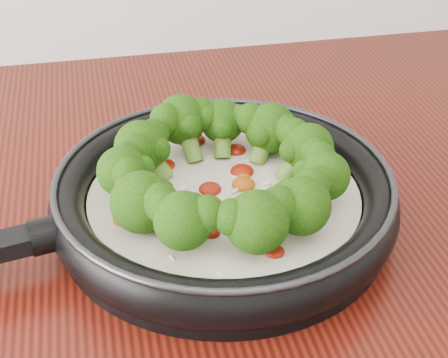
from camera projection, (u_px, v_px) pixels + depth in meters
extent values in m
cylinder|color=black|center=(224.00, 217.00, 0.65)|extent=(0.37, 0.37, 0.01)
torus|color=black|center=(224.00, 196.00, 0.63)|extent=(0.39, 0.39, 0.03)
torus|color=#2D2D33|center=(224.00, 177.00, 0.62)|extent=(0.38, 0.38, 0.01)
cylinder|color=black|center=(48.00, 235.00, 0.57)|extent=(0.04, 0.04, 0.03)
cylinder|color=#EFE4CF|center=(224.00, 202.00, 0.64)|extent=(0.30, 0.30, 0.02)
ellipsoid|color=maroon|center=(242.00, 171.00, 0.66)|extent=(0.03, 0.03, 0.01)
ellipsoid|color=maroon|center=(211.00, 232.00, 0.58)|extent=(0.02, 0.02, 0.01)
ellipsoid|color=#B64E0B|center=(253.00, 201.00, 0.62)|extent=(0.03, 0.03, 0.01)
ellipsoid|color=maroon|center=(319.00, 209.00, 0.61)|extent=(0.03, 0.03, 0.01)
ellipsoid|color=maroon|center=(236.00, 150.00, 0.69)|extent=(0.03, 0.03, 0.01)
ellipsoid|color=#B64E0B|center=(125.00, 219.00, 0.59)|extent=(0.02, 0.02, 0.01)
ellipsoid|color=maroon|center=(195.00, 141.00, 0.71)|extent=(0.03, 0.03, 0.01)
ellipsoid|color=maroon|center=(157.00, 172.00, 0.66)|extent=(0.03, 0.03, 0.01)
ellipsoid|color=#B64E0B|center=(243.00, 175.00, 0.65)|extent=(0.02, 0.02, 0.01)
ellipsoid|color=maroon|center=(166.00, 165.00, 0.67)|extent=(0.02, 0.02, 0.01)
ellipsoid|color=maroon|center=(191.00, 143.00, 0.71)|extent=(0.03, 0.03, 0.01)
ellipsoid|color=#B64E0B|center=(298.00, 174.00, 0.66)|extent=(0.02, 0.02, 0.01)
ellipsoid|color=maroon|center=(181.00, 240.00, 0.57)|extent=(0.03, 0.03, 0.01)
ellipsoid|color=maroon|center=(275.00, 252.00, 0.56)|extent=(0.02, 0.02, 0.01)
ellipsoid|color=#B64E0B|center=(243.00, 185.00, 0.64)|extent=(0.03, 0.03, 0.01)
ellipsoid|color=maroon|center=(239.00, 222.00, 0.59)|extent=(0.02, 0.02, 0.01)
ellipsoid|color=maroon|center=(210.00, 189.00, 0.63)|extent=(0.02, 0.02, 0.01)
ellipsoid|color=white|center=(164.00, 237.00, 0.57)|extent=(0.01, 0.01, 0.00)
ellipsoid|color=white|center=(317.00, 189.00, 0.64)|extent=(0.01, 0.01, 0.00)
ellipsoid|color=white|center=(224.00, 210.00, 0.61)|extent=(0.01, 0.01, 0.00)
ellipsoid|color=white|center=(182.00, 188.00, 0.64)|extent=(0.01, 0.01, 0.00)
ellipsoid|color=white|center=(221.00, 217.00, 0.60)|extent=(0.01, 0.01, 0.00)
ellipsoid|color=white|center=(298.00, 167.00, 0.67)|extent=(0.01, 0.01, 0.00)
ellipsoid|color=white|center=(248.00, 134.00, 0.72)|extent=(0.01, 0.01, 0.00)
ellipsoid|color=white|center=(233.00, 177.00, 0.65)|extent=(0.01, 0.01, 0.00)
ellipsoid|color=white|center=(204.00, 138.00, 0.72)|extent=(0.01, 0.01, 0.00)
ellipsoid|color=white|center=(235.00, 191.00, 0.63)|extent=(0.01, 0.01, 0.00)
ellipsoid|color=white|center=(199.00, 243.00, 0.57)|extent=(0.01, 0.01, 0.00)
ellipsoid|color=white|center=(162.00, 144.00, 0.71)|extent=(0.01, 0.01, 0.00)
ellipsoid|color=white|center=(171.00, 156.00, 0.69)|extent=(0.01, 0.01, 0.00)
ellipsoid|color=white|center=(250.00, 160.00, 0.68)|extent=(0.01, 0.00, 0.00)
ellipsoid|color=white|center=(140.00, 186.00, 0.64)|extent=(0.01, 0.01, 0.00)
ellipsoid|color=white|center=(172.00, 258.00, 0.55)|extent=(0.01, 0.01, 0.00)
ellipsoid|color=white|center=(178.00, 140.00, 0.72)|extent=(0.01, 0.01, 0.00)
ellipsoid|color=white|center=(233.00, 178.00, 0.65)|extent=(0.01, 0.01, 0.00)
ellipsoid|color=white|center=(175.00, 174.00, 0.66)|extent=(0.01, 0.00, 0.00)
ellipsoid|color=white|center=(267.00, 184.00, 0.64)|extent=(0.01, 0.01, 0.00)
ellipsoid|color=white|center=(190.00, 179.00, 0.65)|extent=(0.00, 0.01, 0.00)
ellipsoid|color=white|center=(253.00, 227.00, 0.59)|extent=(0.01, 0.01, 0.00)
ellipsoid|color=white|center=(315.00, 173.00, 0.66)|extent=(0.01, 0.01, 0.00)
ellipsoid|color=white|center=(221.00, 275.00, 0.53)|extent=(0.01, 0.01, 0.00)
cylinder|color=olive|center=(292.00, 166.00, 0.65)|extent=(0.04, 0.02, 0.03)
sphere|color=black|center=(308.00, 148.00, 0.64)|extent=(0.06, 0.06, 0.05)
sphere|color=black|center=(294.00, 134.00, 0.65)|extent=(0.04, 0.04, 0.03)
sphere|color=black|center=(315.00, 153.00, 0.63)|extent=(0.03, 0.03, 0.03)
sphere|color=black|center=(292.00, 150.00, 0.64)|extent=(0.03, 0.03, 0.03)
cylinder|color=olive|center=(261.00, 149.00, 0.67)|extent=(0.03, 0.04, 0.03)
sphere|color=black|center=(270.00, 128.00, 0.68)|extent=(0.06, 0.06, 0.05)
sphere|color=black|center=(251.00, 119.00, 0.68)|extent=(0.04, 0.04, 0.03)
sphere|color=black|center=(286.00, 130.00, 0.66)|extent=(0.04, 0.04, 0.03)
sphere|color=black|center=(262.00, 134.00, 0.66)|extent=(0.03, 0.03, 0.03)
cylinder|color=olive|center=(223.00, 143.00, 0.68)|extent=(0.02, 0.04, 0.04)
sphere|color=black|center=(222.00, 121.00, 0.69)|extent=(0.05, 0.05, 0.05)
sphere|color=black|center=(205.00, 117.00, 0.68)|extent=(0.03, 0.03, 0.03)
sphere|color=black|center=(239.00, 117.00, 0.68)|extent=(0.03, 0.03, 0.03)
sphere|color=black|center=(223.00, 128.00, 0.67)|extent=(0.03, 0.03, 0.02)
cylinder|color=olive|center=(190.00, 144.00, 0.68)|extent=(0.03, 0.04, 0.04)
sphere|color=black|center=(181.00, 119.00, 0.68)|extent=(0.06, 0.06, 0.05)
sphere|color=black|center=(166.00, 119.00, 0.66)|extent=(0.04, 0.04, 0.03)
sphere|color=black|center=(200.00, 112.00, 0.68)|extent=(0.04, 0.04, 0.03)
sphere|color=black|center=(189.00, 125.00, 0.67)|extent=(0.03, 0.03, 0.03)
cylinder|color=olive|center=(158.00, 165.00, 0.65)|extent=(0.04, 0.03, 0.03)
sphere|color=black|center=(141.00, 147.00, 0.65)|extent=(0.06, 0.06, 0.05)
sphere|color=black|center=(135.00, 151.00, 0.63)|extent=(0.04, 0.04, 0.03)
sphere|color=black|center=(155.00, 133.00, 0.66)|extent=(0.04, 0.04, 0.03)
sphere|color=black|center=(157.00, 149.00, 0.64)|extent=(0.03, 0.03, 0.03)
cylinder|color=olive|center=(145.00, 187.00, 0.61)|extent=(0.04, 0.02, 0.04)
sphere|color=black|center=(122.00, 171.00, 0.60)|extent=(0.05, 0.05, 0.05)
sphere|color=black|center=(129.00, 174.00, 0.58)|extent=(0.03, 0.03, 0.03)
sphere|color=black|center=(126.00, 156.00, 0.61)|extent=(0.03, 0.03, 0.03)
sphere|color=black|center=(142.00, 168.00, 0.60)|extent=(0.03, 0.03, 0.02)
cylinder|color=olive|center=(160.00, 210.00, 0.59)|extent=(0.04, 0.03, 0.03)
sphere|color=black|center=(142.00, 202.00, 0.57)|extent=(0.06, 0.06, 0.05)
sphere|color=black|center=(160.00, 203.00, 0.55)|extent=(0.04, 0.04, 0.03)
sphere|color=black|center=(133.00, 184.00, 0.58)|extent=(0.04, 0.04, 0.03)
sphere|color=black|center=(159.00, 193.00, 0.58)|extent=(0.03, 0.03, 0.03)
cylinder|color=olive|center=(193.00, 225.00, 0.57)|extent=(0.03, 0.04, 0.04)
sphere|color=black|center=(183.00, 221.00, 0.54)|extent=(0.06, 0.06, 0.05)
sphere|color=black|center=(207.00, 214.00, 0.54)|extent=(0.04, 0.04, 0.03)
sphere|color=black|center=(164.00, 207.00, 0.55)|extent=(0.03, 0.03, 0.03)
sphere|color=black|center=(192.00, 207.00, 0.55)|extent=(0.03, 0.03, 0.02)
cylinder|color=olive|center=(249.00, 226.00, 0.56)|extent=(0.02, 0.04, 0.04)
sphere|color=black|center=(257.00, 222.00, 0.54)|extent=(0.06, 0.06, 0.05)
sphere|color=black|center=(278.00, 206.00, 0.54)|extent=(0.04, 0.04, 0.03)
sphere|color=black|center=(232.00, 217.00, 0.53)|extent=(0.04, 0.04, 0.03)
sphere|color=black|center=(250.00, 207.00, 0.55)|extent=(0.03, 0.03, 0.03)
cylinder|color=olive|center=(283.00, 214.00, 0.58)|extent=(0.03, 0.04, 0.04)
sphere|color=black|center=(301.00, 206.00, 0.56)|extent=(0.06, 0.06, 0.05)
sphere|color=black|center=(311.00, 186.00, 0.57)|extent=(0.04, 0.04, 0.03)
sphere|color=black|center=(283.00, 207.00, 0.54)|extent=(0.03, 0.03, 0.03)
sphere|color=black|center=(285.00, 195.00, 0.57)|extent=(0.03, 0.03, 0.03)
cylinder|color=olive|center=(302.00, 190.00, 0.61)|extent=(0.04, 0.03, 0.04)
sphere|color=black|center=(325.00, 176.00, 0.60)|extent=(0.05, 0.05, 0.05)
sphere|color=black|center=(321.00, 158.00, 0.61)|extent=(0.03, 0.03, 0.03)
sphere|color=black|center=(319.00, 180.00, 0.58)|extent=(0.03, 0.03, 0.03)
sphere|color=black|center=(305.00, 172.00, 0.60)|extent=(0.03, 0.03, 0.02)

